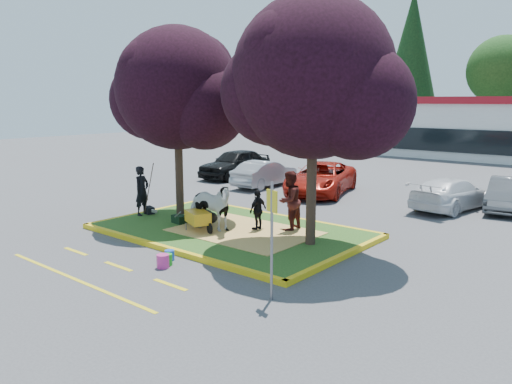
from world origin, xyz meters
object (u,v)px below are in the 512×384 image
Objects in this scene: calf at (201,216)px; car_black at (235,163)px; wheelbarrow at (198,218)px; bucket_blue at (170,255)px; handler at (142,191)px; sign_post at (272,228)px; cow at (209,207)px; car_silver at (265,173)px; bucket_pink at (163,261)px; bucket_green at (167,260)px.

calf is 0.26× the size of car_black.
bucket_blue is (1.15, -2.15, -0.45)m from wheelbarrow.
calf is at bearing 155.26° from wheelbarrow.
sign_post is at bearing -121.41° from handler.
calf is 0.71× the size of wheelbarrow.
cow is 1.51× the size of calf.
handler reaches higher than calf.
calf is at bearing 122.00° from bucket_blue.
car_silver is at bearing 20.68° from cow.
bucket_pink is (-3.36, -0.15, -1.40)m from sign_post.
cow is 3.34m from handler.
handler is at bearing 94.18° from car_silver.
bucket_blue is at bearing -168.49° from sign_post.
calf is at bearing 55.01° from cow.
sign_post reaches higher than wheelbarrow.
bucket_blue is at bearing 130.18° from bucket_green.
car_silver reaches higher than calf.
cow is at bearing 115.48° from car_silver.
wheelbarrow is 4.86× the size of bucket_pink.
bucket_pink is at bearing -73.15° from calf.
handler reaches higher than car_silver.
bucket_green is at bearing -36.19° from wheelbarrow.
bucket_blue is 11.77m from car_silver.
car_silver is (-5.56, 11.04, 0.47)m from bucket_pink.
bucket_green is (-3.43, 0.05, -1.42)m from sign_post.
car_black reaches higher than calf.
car_silver reaches higher than bucket_blue.
bucket_blue is at bearing -37.90° from wheelbarrow.
sign_post reaches higher than calf.
handler is (-3.34, 0.01, 0.11)m from cow.
wheelbarrow is 0.65× the size of sign_post.
car_black is at bearing 151.77° from sign_post.
wheelbarrow is 9.32m from car_silver.
wheelbarrow is (0.65, -0.74, 0.18)m from calf.
bucket_pink reaches higher than bucket_green.
wheelbarrow is at bearing 118.22° from bucket_blue.
wheelbarrow is at bearing 119.29° from bucket_pink.
calf is 6.50m from sign_post.
sign_post is 3.98m from bucket_blue.
wheelbarrow is at bearing 113.60° from car_silver.
car_silver is (-8.91, 10.89, -0.93)m from sign_post.
bucket_pink is at bearing -163.29° from cow.
bucket_green is at bearing -49.82° from bucket_blue.
handler is 8.14m from car_silver.
sign_post is 3.64m from bucket_pink.
handler is 5.93× the size of bucket_green.
car_silver reaches higher than bucket_green.
cow is 3.31m from bucket_pink.
wheelbarrow is 5.55m from sign_post.
sign_post is at bearing -3.51° from wheelbarrow.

